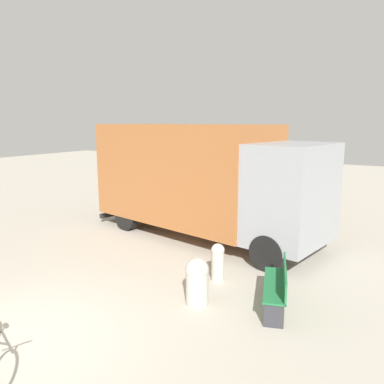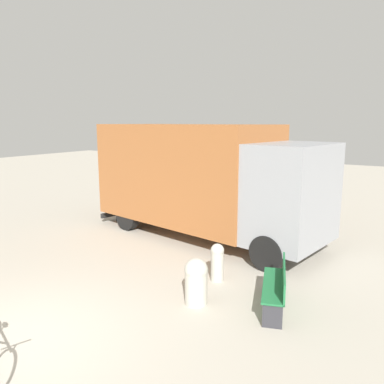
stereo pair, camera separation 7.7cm
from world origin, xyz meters
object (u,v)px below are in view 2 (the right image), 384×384
delivery_truck (202,176)px  park_bench (277,284)px  bollard_near_bench (196,280)px  bollard_far_bench (217,261)px

delivery_truck → park_bench: size_ratio=4.56×
bollard_near_bench → bollard_far_bench: (-0.16, 1.18, -0.03)m
park_bench → delivery_truck: bearing=29.1°
delivery_truck → park_bench: bearing=-32.4°
delivery_truck → bollard_near_bench: 4.63m
bollard_near_bench → bollard_far_bench: 1.19m
delivery_truck → bollard_near_bench: delivery_truck is taller
park_bench → bollard_near_bench: 1.54m
bollard_near_bench → bollard_far_bench: bollard_near_bench is taller
park_bench → bollard_near_bench: bollard_near_bench is taller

